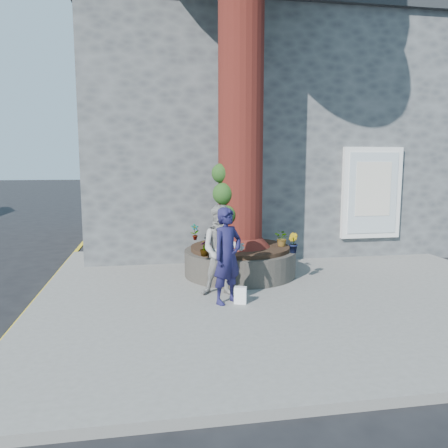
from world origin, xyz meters
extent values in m
plane|color=black|center=(0.00, 0.00, 0.00)|extent=(120.00, 120.00, 0.00)
cube|color=slate|center=(1.50, 1.00, 0.06)|extent=(9.00, 8.00, 0.12)
cube|color=yellow|center=(-3.05, 1.00, 0.00)|extent=(0.10, 30.00, 0.01)
cube|color=#46494B|center=(2.50, 7.20, 3.00)|extent=(10.00, 8.00, 6.00)
cube|color=black|center=(2.50, 7.20, 6.15)|extent=(10.30, 8.30, 0.30)
cube|color=white|center=(4.30, 3.14, 1.70)|extent=(1.50, 0.12, 2.20)
cube|color=silver|center=(4.30, 3.08, 1.70)|extent=(1.25, 0.04, 1.95)
cube|color=silver|center=(4.30, 3.06, 1.80)|extent=(0.90, 0.02, 1.30)
cylinder|color=black|center=(0.80, 2.00, 0.38)|extent=(2.30, 2.30, 0.52)
cylinder|color=black|center=(0.80, 2.00, 0.68)|extent=(2.04, 2.04, 0.08)
cylinder|color=#421510|center=(0.80, 2.00, 4.47)|extent=(0.90, 0.90, 7.50)
cone|color=#421510|center=(0.80, 2.00, 1.07)|extent=(1.24, 1.24, 0.70)
sphere|color=#163A13|center=(0.42, 1.80, 1.82)|extent=(0.44, 0.44, 0.44)
sphere|color=#163A13|center=(0.48, 1.70, 1.42)|extent=(0.36, 0.36, 0.36)
sphere|color=#163A13|center=(0.40, 1.92, 2.22)|extent=(0.40, 0.40, 0.40)
imported|color=#18163E|center=(0.21, 0.20, 0.92)|extent=(0.69, 0.64, 1.59)
imported|color=#9A9894|center=(0.20, 0.63, 0.92)|extent=(0.89, 0.76, 1.59)
cube|color=white|center=(0.41, 0.12, 0.26)|extent=(0.23, 0.18, 0.28)
imported|color=gray|center=(-0.05, 2.85, 0.90)|extent=(0.22, 0.17, 0.37)
imported|color=gray|center=(1.65, 1.15, 0.91)|extent=(0.24, 0.25, 0.38)
imported|color=gray|center=(-0.05, 1.15, 0.87)|extent=(0.23, 0.23, 0.29)
imported|color=gray|center=(1.65, 1.81, 0.89)|extent=(0.39, 0.41, 0.34)
camera|label=1|loc=(-1.03, -6.70, 2.42)|focal=35.00mm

